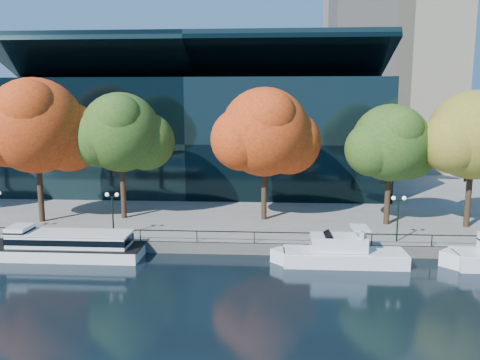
# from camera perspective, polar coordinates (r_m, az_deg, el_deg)

# --- Properties ---
(ground) EXTENTS (160.00, 160.00, 0.00)m
(ground) POSITION_cam_1_polar(r_m,az_deg,el_deg) (38.54, -6.00, -10.31)
(ground) COLOR black
(ground) RESTS_ON ground
(promenade) EXTENTS (90.00, 67.08, 1.00)m
(promenade) POSITION_cam_1_polar(r_m,az_deg,el_deg) (73.47, -1.29, -0.40)
(promenade) COLOR slate
(promenade) RESTS_ON ground
(railing) EXTENTS (88.20, 0.08, 0.99)m
(railing) POSITION_cam_1_polar(r_m,az_deg,el_deg) (41.01, -5.29, -6.24)
(railing) COLOR black
(railing) RESTS_ON promenade
(convention_building) EXTENTS (50.00, 24.57, 21.43)m
(convention_building) POSITION_cam_1_polar(r_m,az_deg,el_deg) (68.47, -5.00, 5.60)
(convention_building) COLOR black
(convention_building) RESTS_ON ground
(tour_boat) EXTENTS (14.30, 3.19, 2.71)m
(tour_boat) POSITION_cam_1_polar(r_m,az_deg,el_deg) (42.50, -20.95, -7.37)
(tour_boat) COLOR white
(tour_boat) RESTS_ON ground
(cruiser_near) EXTENTS (10.88, 2.80, 3.15)m
(cruiser_near) POSITION_cam_1_polar(r_m,az_deg,el_deg) (39.08, 11.95, -8.66)
(cruiser_near) COLOR white
(cruiser_near) RESTS_ON ground
(tree_1) EXTENTS (11.81, 9.69, 14.45)m
(tree_1) POSITION_cam_1_polar(r_m,az_deg,el_deg) (50.61, -23.46, 5.86)
(tree_1) COLOR black
(tree_1) RESTS_ON promenade
(tree_2) EXTENTS (10.17, 8.34, 13.06)m
(tree_2) POSITION_cam_1_polar(r_m,az_deg,el_deg) (49.52, -14.15, 5.45)
(tree_2) COLOR black
(tree_2) RESTS_ON promenade
(tree_3) EXTENTS (11.26, 9.23, 13.55)m
(tree_3) POSITION_cam_1_polar(r_m,az_deg,el_deg) (47.50, 3.24, 5.62)
(tree_3) COLOR black
(tree_3) RESTS_ON promenade
(tree_4) EXTENTS (9.39, 7.70, 11.89)m
(tree_4) POSITION_cam_1_polar(r_m,az_deg,el_deg) (47.85, 18.04, 4.13)
(tree_4) COLOR black
(tree_4) RESTS_ON promenade
(tree_5) EXTENTS (10.58, 8.67, 13.19)m
(tree_5) POSITION_cam_1_polar(r_m,az_deg,el_deg) (49.70, 26.76, 4.71)
(tree_5) COLOR black
(tree_5) RESTS_ON promenade
(lamp_1) EXTENTS (1.26, 0.36, 4.03)m
(lamp_1) POSITION_cam_1_polar(r_m,az_deg,el_deg) (43.58, -15.30, -2.84)
(lamp_1) COLOR black
(lamp_1) RESTS_ON promenade
(lamp_2) EXTENTS (1.26, 0.36, 4.03)m
(lamp_2) POSITION_cam_1_polar(r_m,az_deg,el_deg) (42.73, 18.74, -3.24)
(lamp_2) COLOR black
(lamp_2) RESTS_ON promenade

